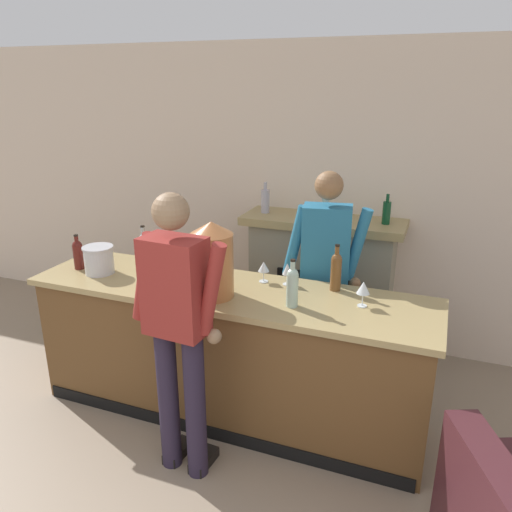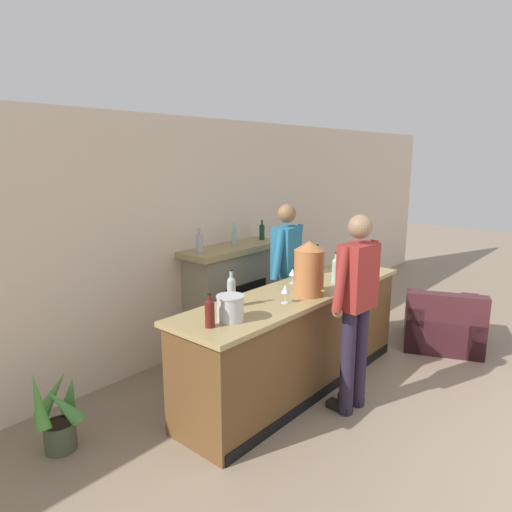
# 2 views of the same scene
# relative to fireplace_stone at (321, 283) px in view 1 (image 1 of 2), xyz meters

# --- Properties ---
(wall_back_panel) EXTENTS (12.00, 0.07, 2.75)m
(wall_back_panel) POSITION_rel_fireplace_stone_xyz_m (-0.18, 0.26, 0.73)
(wall_back_panel) COLOR beige
(wall_back_panel) RESTS_ON ground_plane
(bar_counter) EXTENTS (2.92, 0.75, 1.02)m
(bar_counter) POSITION_rel_fireplace_stone_xyz_m (-0.37, -1.25, -0.13)
(bar_counter) COLOR brown
(bar_counter) RESTS_ON ground_plane
(fireplace_stone) EXTENTS (1.42, 0.52, 1.55)m
(fireplace_stone) POSITION_rel_fireplace_stone_xyz_m (0.00, 0.00, 0.00)
(fireplace_stone) COLOR gray
(fireplace_stone) RESTS_ON ground_plane
(potted_plant_corner) EXTENTS (0.41, 0.39, 0.69)m
(potted_plant_corner) POSITION_rel_fireplace_stone_xyz_m (-2.48, -0.42, -0.33)
(potted_plant_corner) COLOR #464E39
(potted_plant_corner) RESTS_ON ground_plane
(person_customer) EXTENTS (0.66, 0.32, 1.83)m
(person_customer) POSITION_rel_fireplace_stone_xyz_m (-0.40, -1.90, 0.38)
(person_customer) COLOR #271F31
(person_customer) RESTS_ON ground_plane
(person_bartender) EXTENTS (0.65, 0.35, 1.79)m
(person_bartender) POSITION_rel_fireplace_stone_xyz_m (0.19, -0.68, 0.35)
(person_bartender) COLOR #473B38
(person_bartender) RESTS_ON ground_plane
(copper_dispenser) EXTENTS (0.29, 0.33, 0.52)m
(copper_dispenser) POSITION_rel_fireplace_stone_xyz_m (-0.42, -1.40, 0.64)
(copper_dispenser) COLOR #B36D3C
(copper_dispenser) RESTS_ON bar_counter
(ice_bucket_steel) EXTENTS (0.23, 0.23, 0.21)m
(ice_bucket_steel) POSITION_rel_fireplace_stone_xyz_m (-1.41, -1.32, 0.48)
(ice_bucket_steel) COLOR silver
(ice_bucket_steel) RESTS_ON bar_counter
(wine_bottle_riesling_slim) EXTENTS (0.08, 0.08, 0.32)m
(wine_bottle_riesling_slim) POSITION_rel_fireplace_stone_xyz_m (0.13, -1.36, 0.52)
(wine_bottle_riesling_slim) COLOR #A0BEAD
(wine_bottle_riesling_slim) RESTS_ON bar_counter
(wine_bottle_burgundy_dark) EXTENTS (0.08, 0.08, 0.33)m
(wine_bottle_burgundy_dark) POSITION_rel_fireplace_stone_xyz_m (0.34, -0.99, 0.52)
(wine_bottle_burgundy_dark) COLOR brown
(wine_bottle_burgundy_dark) RESTS_ON bar_counter
(wine_bottle_cabernet_heavy) EXTENTS (0.08, 0.08, 0.28)m
(wine_bottle_cabernet_heavy) POSITION_rel_fireplace_stone_xyz_m (-1.62, -1.29, 0.50)
(wine_bottle_cabernet_heavy) COLOR #551914
(wine_bottle_cabernet_heavy) RESTS_ON bar_counter
(wine_bottle_port_short) EXTENTS (0.08, 0.08, 0.34)m
(wine_bottle_port_short) POSITION_rel_fireplace_stone_xyz_m (-1.16, -1.08, 0.53)
(wine_bottle_port_short) COLOR #A3AEB0
(wine_bottle_port_short) RESTS_ON bar_counter
(wine_glass_front_right) EXTENTS (0.07, 0.07, 0.16)m
(wine_glass_front_right) POSITION_rel_fireplace_stone_xyz_m (-0.01, -1.02, 0.49)
(wine_glass_front_right) COLOR silver
(wine_glass_front_right) RESTS_ON bar_counter
(wine_glass_mid_counter) EXTENTS (0.08, 0.08, 0.16)m
(wine_glass_mid_counter) POSITION_rel_fireplace_stone_xyz_m (-0.18, -1.04, 0.49)
(wine_glass_mid_counter) COLOR silver
(wine_glass_mid_counter) RESTS_ON bar_counter
(wine_glass_by_dispenser) EXTENTS (0.09, 0.09, 0.17)m
(wine_glass_by_dispenser) POSITION_rel_fireplace_stone_xyz_m (0.56, -1.20, 0.50)
(wine_glass_by_dispenser) COLOR silver
(wine_glass_by_dispenser) RESTS_ON bar_counter
(wine_glass_front_left) EXTENTS (0.08, 0.08, 0.17)m
(wine_glass_front_left) POSITION_rel_fireplace_stone_xyz_m (-0.76, -1.38, 0.50)
(wine_glass_front_left) COLOR silver
(wine_glass_front_left) RESTS_ON bar_counter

